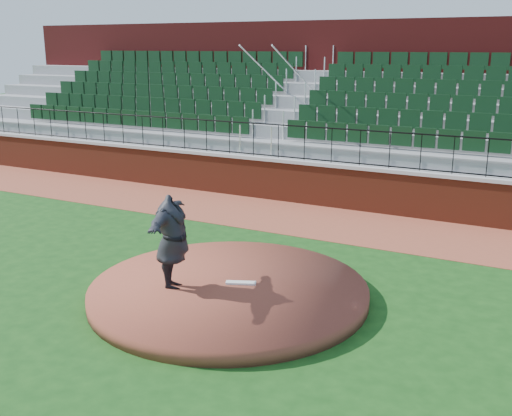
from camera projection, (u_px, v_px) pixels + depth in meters
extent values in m
plane|color=#134012|center=(220.00, 291.00, 11.70)|extent=(90.00, 90.00, 0.00)
cube|color=brown|center=(323.00, 221.00, 16.31)|extent=(34.00, 3.20, 0.01)
cube|color=maroon|center=(344.00, 188.00, 17.53)|extent=(34.00, 0.35, 1.20)
cube|color=#B7B7B7|center=(345.00, 166.00, 17.36)|extent=(34.00, 0.45, 0.10)
cube|color=maroon|center=(399.00, 99.00, 21.69)|extent=(34.00, 0.50, 5.50)
cylinder|color=brown|center=(229.00, 291.00, 11.35)|extent=(5.21, 5.21, 0.25)
cube|color=silver|center=(241.00, 283.00, 11.37)|extent=(0.58, 0.35, 0.04)
imported|color=black|center=(172.00, 242.00, 11.01)|extent=(1.38, 2.23, 1.77)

